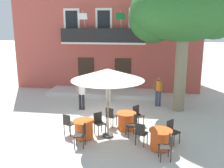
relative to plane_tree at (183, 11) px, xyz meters
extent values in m
plane|color=beige|center=(-3.81, -1.52, -5.17)|extent=(120.00, 120.00, 0.00)
cube|color=#B24C42|center=(-4.63, 5.48, -1.42)|extent=(13.00, 4.00, 7.50)
cube|color=#332319|center=(-5.93, 3.45, -4.02)|extent=(1.10, 0.08, 2.30)
cube|color=#332319|center=(-3.33, 3.45, -4.02)|extent=(1.10, 0.08, 2.30)
cube|color=silver|center=(-6.83, 3.44, -0.52)|extent=(1.10, 0.08, 1.90)
cube|color=black|center=(-6.83, 3.41, -0.52)|extent=(0.84, 0.04, 1.60)
cube|color=silver|center=(-4.63, 3.44, -0.52)|extent=(1.10, 0.08, 1.90)
cube|color=black|center=(-4.63, 3.41, -0.52)|extent=(0.84, 0.04, 1.60)
cube|color=silver|center=(-2.43, 3.44, -0.52)|extent=(1.10, 0.08, 1.90)
cube|color=black|center=(-2.43, 3.41, -0.52)|extent=(0.84, 0.04, 1.60)
cube|color=silver|center=(-4.63, 3.16, -1.83)|extent=(5.60, 0.65, 0.12)
cube|color=black|center=(-4.63, 2.86, -1.32)|extent=(5.60, 0.06, 0.90)
cylinder|color=#B2B2B7|center=(-5.83, 2.98, -0.42)|extent=(0.04, 0.95, 1.33)
cube|color=white|center=(-5.83, 2.53, -0.12)|extent=(0.60, 0.29, 0.38)
cylinder|color=#B2B2B7|center=(-3.43, 2.98, -0.42)|extent=(0.04, 0.95, 1.33)
cube|color=#146B2D|center=(-3.43, 2.53, -0.12)|extent=(0.60, 0.29, 0.38)
cylinder|color=#995638|center=(-6.93, 3.18, -1.64)|extent=(0.29, 0.29, 0.26)
ellipsoid|color=#4C8E38|center=(-6.93, 3.18, -1.27)|extent=(0.38, 0.38, 0.46)
cylinder|color=#47423D|center=(-5.78, 3.18, -1.61)|extent=(0.25, 0.25, 0.31)
ellipsoid|color=#2D7533|center=(-5.78, 3.18, -1.24)|extent=(0.33, 0.33, 0.43)
cylinder|color=#995638|center=(-4.63, 3.18, -1.64)|extent=(0.29, 0.29, 0.26)
ellipsoid|color=#4C8E38|center=(-4.63, 3.18, -1.26)|extent=(0.38, 0.38, 0.50)
cylinder|color=#47423D|center=(-3.48, 3.18, -1.64)|extent=(0.35, 0.35, 0.26)
ellipsoid|color=#38843D|center=(-3.48, 3.18, -1.37)|extent=(0.46, 0.46, 0.28)
cylinder|color=slate|center=(-2.33, 3.18, -1.61)|extent=(0.33, 0.33, 0.31)
ellipsoid|color=#38843D|center=(-2.33, 3.18, -1.26)|extent=(0.43, 0.43, 0.38)
cube|color=silver|center=(-4.63, 2.48, -5.04)|extent=(7.09, 2.00, 0.25)
cylinder|color=#7F755B|center=(0.08, -0.05, -3.26)|extent=(0.61, 0.61, 3.82)
ellipsoid|color=#286028|center=(0.08, -0.05, 0.14)|extent=(5.40, 4.86, 3.24)
sphere|color=#286028|center=(-1.40, 0.63, -0.27)|extent=(2.70, 2.70, 2.70)
sphere|color=#286028|center=(1.43, -0.59, -0.13)|extent=(2.43, 2.43, 2.43)
cylinder|color=#EA561E|center=(-2.47, -3.02, -4.80)|extent=(0.74, 0.74, 0.68)
cylinder|color=#EA561E|center=(-2.47, -3.02, -4.43)|extent=(0.86, 0.86, 0.04)
cylinder|color=#2D2823|center=(-2.47, -3.02, -5.15)|extent=(0.44, 0.44, 0.03)
cylinder|color=#2D2823|center=(-2.31, -3.94, -4.94)|extent=(0.04, 0.04, 0.45)
cylinder|color=#2D2823|center=(-2.43, -3.63, -4.94)|extent=(0.04, 0.04, 0.45)
cylinder|color=#2D2823|center=(-1.99, -3.82, -4.94)|extent=(0.04, 0.04, 0.45)
cylinder|color=#2D2823|center=(-2.11, -3.51, -4.94)|extent=(0.04, 0.04, 0.45)
cube|color=#2D2823|center=(-2.21, -3.72, -4.70)|extent=(0.52, 0.52, 0.04)
cube|color=#2D2823|center=(-2.04, -3.66, -4.47)|extent=(0.17, 0.37, 0.42)
cylinder|color=#2D2823|center=(-1.72, -2.46, -4.94)|extent=(0.04, 0.04, 0.45)
cylinder|color=#2D2823|center=(-1.95, -2.71, -4.94)|extent=(0.04, 0.04, 0.45)
cylinder|color=#2D2823|center=(-1.97, -2.23, -4.94)|extent=(0.04, 0.04, 0.45)
cylinder|color=#2D2823|center=(-2.20, -2.48, -4.94)|extent=(0.04, 0.04, 0.45)
cube|color=#2D2823|center=(-1.96, -2.47, -4.70)|extent=(0.57, 0.57, 0.04)
cube|color=#2D2823|center=(-2.09, -2.35, -4.47)|extent=(0.29, 0.31, 0.42)
cylinder|color=#2D2823|center=(-3.27, -2.55, -4.94)|extent=(0.04, 0.04, 0.45)
cylinder|color=#2D2823|center=(-2.96, -2.66, -4.94)|extent=(0.04, 0.04, 0.45)
cylinder|color=#2D2823|center=(-3.39, -2.87, -4.94)|extent=(0.04, 0.04, 0.45)
cylinder|color=#2D2823|center=(-3.07, -2.98, -4.94)|extent=(0.04, 0.04, 0.45)
cube|color=#2D2823|center=(-3.17, -2.76, -4.70)|extent=(0.51, 0.51, 0.04)
cube|color=#2D2823|center=(-3.24, -2.93, -4.47)|extent=(0.37, 0.17, 0.42)
cylinder|color=#EA561E|center=(-4.09, -4.18, -4.80)|extent=(0.74, 0.74, 0.68)
cylinder|color=#EA561E|center=(-4.09, -4.18, -4.43)|extent=(0.86, 0.86, 0.04)
cylinder|color=#2D2823|center=(-4.09, -4.18, -5.15)|extent=(0.44, 0.44, 0.03)
cylinder|color=#2D2823|center=(-4.87, -3.65, -4.94)|extent=(0.04, 0.04, 0.45)
cylinder|color=#2D2823|center=(-4.56, -3.79, -4.94)|extent=(0.04, 0.04, 0.45)
cylinder|color=#2D2823|center=(-5.00, -3.97, -4.94)|extent=(0.04, 0.04, 0.45)
cylinder|color=#2D2823|center=(-4.69, -4.10, -4.94)|extent=(0.04, 0.04, 0.45)
cube|color=#2D2823|center=(-4.78, -3.88, -4.70)|extent=(0.53, 0.53, 0.04)
cube|color=#2D2823|center=(-4.85, -4.04, -4.47)|extent=(0.36, 0.19, 0.42)
cylinder|color=#2D2823|center=(-4.22, -5.10, -4.94)|extent=(0.04, 0.04, 0.45)
cylinder|color=#2D2823|center=(-4.24, -4.76, -4.94)|extent=(0.04, 0.04, 0.45)
cylinder|color=#2D2823|center=(-3.88, -5.09, -4.94)|extent=(0.04, 0.04, 0.45)
cylinder|color=#2D2823|center=(-3.90, -4.75, -4.94)|extent=(0.04, 0.04, 0.45)
cube|color=#2D2823|center=(-4.06, -4.93, -4.70)|extent=(0.42, 0.42, 0.04)
cube|color=#2D2823|center=(-3.88, -4.92, -4.47)|extent=(0.06, 0.38, 0.42)
cylinder|color=#2D2823|center=(-3.29, -3.70, -4.94)|extent=(0.04, 0.04, 0.45)
cylinder|color=#2D2823|center=(-3.54, -3.92, -4.94)|extent=(0.04, 0.04, 0.45)
cylinder|color=#2D2823|center=(-3.51, -3.44, -4.94)|extent=(0.04, 0.04, 0.45)
cylinder|color=#2D2823|center=(-3.77, -3.67, -4.94)|extent=(0.04, 0.04, 0.45)
cube|color=#2D2823|center=(-3.53, -3.68, -4.70)|extent=(0.56, 0.56, 0.04)
cube|color=#2D2823|center=(-3.65, -3.55, -4.47)|extent=(0.31, 0.28, 0.42)
cylinder|color=#EA561E|center=(-1.05, -4.67, -4.80)|extent=(0.74, 0.74, 0.68)
cylinder|color=#EA561E|center=(-1.05, -4.67, -4.43)|extent=(0.86, 0.86, 0.04)
cylinder|color=#2D2823|center=(-1.05, -4.67, -5.15)|extent=(0.44, 0.44, 0.03)
cylinder|color=#2D2823|center=(-1.07, -5.60, -4.94)|extent=(0.04, 0.04, 0.45)
cylinder|color=#2D2823|center=(-1.13, -5.27, -4.94)|extent=(0.04, 0.04, 0.45)
cylinder|color=#2D2823|center=(-0.74, -5.55, -4.94)|extent=(0.04, 0.04, 0.45)
cylinder|color=#2D2823|center=(-0.79, -5.21, -4.94)|extent=(0.04, 0.04, 0.45)
cube|color=#2D2823|center=(-0.93, -5.41, -4.70)|extent=(0.46, 0.46, 0.04)
cube|color=#2D2823|center=(-0.75, -5.38, -4.47)|extent=(0.10, 0.38, 0.42)
cylinder|color=#2D2823|center=(-0.30, -4.11, -4.94)|extent=(0.04, 0.04, 0.45)
cylinder|color=#2D2823|center=(-0.53, -4.36, -4.94)|extent=(0.04, 0.04, 0.45)
cylinder|color=#2D2823|center=(-0.55, -3.88, -4.94)|extent=(0.04, 0.04, 0.45)
cylinder|color=#2D2823|center=(-0.78, -4.13, -4.94)|extent=(0.04, 0.04, 0.45)
cube|color=#2D2823|center=(-0.54, -4.12, -4.70)|extent=(0.57, 0.57, 0.04)
cube|color=#2D2823|center=(-0.67, -4.00, -4.47)|extent=(0.29, 0.30, 0.42)
cylinder|color=#2D2823|center=(-1.85, -4.18, -4.94)|extent=(0.04, 0.04, 0.45)
cylinder|color=#2D2823|center=(-1.54, -4.30, -4.94)|extent=(0.04, 0.04, 0.45)
cylinder|color=#2D2823|center=(-1.97, -4.50, -4.94)|extent=(0.04, 0.04, 0.45)
cylinder|color=#2D2823|center=(-1.66, -4.62, -4.94)|extent=(0.04, 0.04, 0.45)
cube|color=#2D2823|center=(-1.75, -4.40, -4.70)|extent=(0.52, 0.52, 0.04)
cube|color=#2D2823|center=(-1.82, -4.57, -4.47)|extent=(0.37, 0.17, 0.42)
cylinder|color=#997A56|center=(-3.15, -3.88, -3.89)|extent=(0.06, 0.06, 2.55)
cylinder|color=#333333|center=(-3.15, -3.88, -5.13)|extent=(0.44, 0.44, 0.08)
cone|color=silver|center=(-3.15, -3.88, -2.54)|extent=(2.90, 2.90, 0.45)
cylinder|color=#232328|center=(-5.21, -0.74, -4.73)|extent=(0.14, 0.14, 0.87)
cylinder|color=#232328|center=(-5.03, -0.74, -4.73)|extent=(0.14, 0.14, 0.87)
cube|color=white|center=(-5.12, -0.74, -4.01)|extent=(0.40, 0.39, 0.56)
sphere|color=#9E7051|center=(-5.12, -0.74, -3.61)|extent=(0.22, 0.22, 0.22)
cylinder|color=#9E7051|center=(-5.34, -0.74, -4.01)|extent=(0.09, 0.09, 0.52)
cylinder|color=#9E7051|center=(-4.90, -0.74, -4.01)|extent=(0.09, 0.09, 0.52)
cylinder|color=#384260|center=(-1.08, 0.48, -4.72)|extent=(0.14, 0.14, 0.91)
cylinder|color=#384260|center=(-0.90, 0.48, -4.72)|extent=(0.14, 0.14, 0.91)
cube|color=orange|center=(-0.99, 0.48, -3.98)|extent=(0.40, 0.40, 0.56)
sphere|color=brown|center=(-0.99, 0.48, -3.58)|extent=(0.22, 0.22, 0.22)
cylinder|color=brown|center=(-1.21, 0.48, -3.98)|extent=(0.09, 0.09, 0.52)
cylinder|color=brown|center=(-0.77, 0.48, -3.98)|extent=(0.09, 0.09, 0.52)
cylinder|color=silver|center=(-4.03, 0.95, -4.72)|extent=(0.14, 0.14, 0.90)
cylinder|color=silver|center=(-3.85, 0.95, -4.72)|extent=(0.14, 0.14, 0.90)
cube|color=orange|center=(-3.94, 0.95, -3.99)|extent=(0.32, 0.39, 0.56)
sphere|color=beige|center=(-3.94, 0.95, -3.59)|extent=(0.22, 0.22, 0.22)
cylinder|color=beige|center=(-4.16, 0.95, -3.99)|extent=(0.09, 0.09, 0.52)
cylinder|color=beige|center=(-3.72, 0.95, -3.99)|extent=(0.09, 0.09, 0.52)
camera|label=1|loc=(-1.56, -13.35, -0.68)|focal=40.12mm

